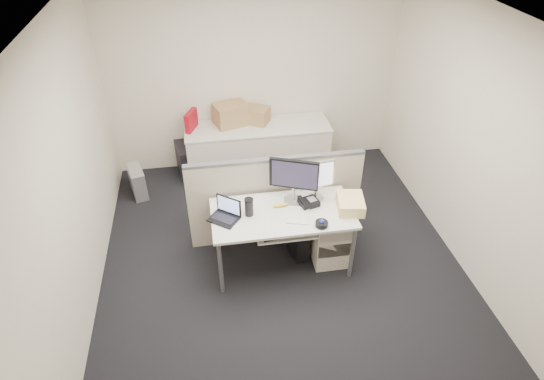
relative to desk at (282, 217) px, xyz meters
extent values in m
cube|color=black|center=(0.00, 0.00, -0.67)|extent=(4.00, 4.50, 0.01)
cube|color=white|center=(0.00, 0.00, 2.04)|extent=(4.00, 4.50, 0.01)
cube|color=beige|center=(0.00, 2.25, 0.69)|extent=(4.00, 0.02, 2.70)
cube|color=beige|center=(0.00, -2.25, 0.69)|extent=(4.00, 0.02, 2.70)
cube|color=beige|center=(-2.00, 0.00, 0.69)|extent=(0.02, 4.50, 2.70)
cube|color=beige|center=(2.00, 0.00, 0.69)|extent=(0.02, 4.50, 2.70)
cube|color=silver|center=(0.00, 0.00, 0.05)|extent=(1.50, 0.75, 0.03)
cylinder|color=slate|center=(-0.70, -0.33, -0.31)|extent=(0.04, 0.04, 0.70)
cylinder|color=slate|center=(-0.70, 0.33, -0.31)|extent=(0.04, 0.04, 0.70)
cylinder|color=slate|center=(0.70, -0.33, -0.31)|extent=(0.04, 0.04, 0.70)
cylinder|color=slate|center=(0.70, 0.33, -0.31)|extent=(0.04, 0.04, 0.70)
cube|color=silver|center=(0.00, -0.18, -0.04)|extent=(0.62, 0.32, 0.02)
cube|color=beige|center=(0.55, 0.05, -0.34)|extent=(0.40, 0.55, 0.65)
cube|color=#A89D8D|center=(0.00, 0.45, -0.11)|extent=(2.00, 0.06, 1.10)
cube|color=beige|center=(0.00, 1.93, -0.30)|extent=(2.00, 0.60, 0.72)
cube|color=black|center=(0.15, 0.18, 0.33)|extent=(0.56, 0.38, 0.52)
cube|color=#B7B7BC|center=(0.40, 0.18, 0.30)|extent=(0.41, 0.24, 0.47)
cube|color=black|center=(-0.62, -0.02, 0.17)|extent=(0.36, 0.35, 0.22)
cylinder|color=black|center=(0.35, -0.28, 0.09)|extent=(0.17, 0.17, 0.05)
cube|color=black|center=(0.30, 0.08, 0.10)|extent=(0.24, 0.21, 0.06)
cube|color=silver|center=(0.15, -0.08, 0.07)|extent=(0.30, 0.34, 0.01)
cube|color=yellow|center=(0.18, -0.02, 0.07)|extent=(0.10, 0.10, 0.01)
cylinder|color=black|center=(-0.35, 0.02, 0.16)|extent=(0.12, 0.12, 0.19)
ellipsoid|color=gold|center=(0.00, 0.10, 0.09)|extent=(0.18, 0.06, 0.04)
cube|color=black|center=(0.10, 0.20, 0.07)|extent=(0.08, 0.12, 0.01)
cube|color=#F6CB86|center=(0.72, -0.05, 0.13)|extent=(0.33, 0.39, 0.13)
cube|color=black|center=(-0.05, -0.22, -0.02)|extent=(0.43, 0.21, 0.02)
cube|color=black|center=(0.20, 0.14, -0.48)|extent=(0.23, 0.42, 0.37)
cube|color=black|center=(-1.05, 2.03, -0.43)|extent=(0.29, 0.52, 0.46)
cube|color=#B7B7BC|center=(-1.70, 1.63, -0.47)|extent=(0.27, 0.46, 0.40)
cube|color=tan|center=(-0.36, 2.05, 0.22)|extent=(0.51, 0.44, 0.32)
cube|color=tan|center=(0.00, 2.05, 0.18)|extent=(0.42, 0.40, 0.24)
cube|color=#9F0B19|center=(-0.90, 1.99, 0.20)|extent=(0.18, 0.31, 0.28)
camera|label=1|loc=(-0.71, -3.67, 3.06)|focal=30.00mm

